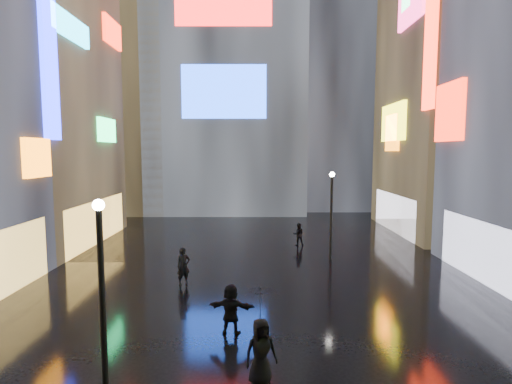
{
  "coord_description": "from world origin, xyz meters",
  "views": [
    {
      "loc": [
        -0.01,
        -1.5,
        6.37
      ],
      "look_at": [
        0.0,
        12.0,
        5.0
      ],
      "focal_mm": 28.0,
      "sensor_mm": 36.0,
      "label": 1
    }
  ],
  "objects": [
    {
      "name": "pedestrian_5",
      "position": [
        -0.88,
        11.92,
        0.89
      ],
      "size": [
        1.72,
        0.78,
        1.78
      ],
      "primitive_type": "imported",
      "rotation": [
        0.0,
        0.0,
        2.99
      ],
      "color": "black",
      "rests_on": "ground"
    },
    {
      "name": "lamp_far",
      "position": [
        4.42,
        21.54,
        2.94
      ],
      "size": [
        0.3,
        0.3,
        5.2
      ],
      "color": "black",
      "rests_on": "ground"
    },
    {
      "name": "tower_flank_left",
      "position": [
        -14.0,
        42.0,
        13.0
      ],
      "size": [
        10.0,
        10.0,
        26.0
      ],
      "primitive_type": "cube",
      "color": "black",
      "rests_on": "ground"
    },
    {
      "name": "building_right_far",
      "position": [
        15.98,
        30.0,
        13.98
      ],
      "size": [
        10.28,
        12.0,
        28.0
      ],
      "color": "black",
      "rests_on": "ground"
    },
    {
      "name": "lamp_near",
      "position": [
        -3.91,
        8.29,
        2.94
      ],
      "size": [
        0.3,
        0.3,
        5.2
      ],
      "color": "black",
      "rests_on": "ground"
    },
    {
      "name": "tower_flank_right",
      "position": [
        9.0,
        46.0,
        17.0
      ],
      "size": [
        12.0,
        12.0,
        34.0
      ],
      "primitive_type": "cube",
      "color": "black",
      "rests_on": "ground"
    },
    {
      "name": "pedestrian_4",
      "position": [
        0.13,
        8.9,
        0.92
      ],
      "size": [
        1.04,
        0.84,
        1.84
      ],
      "primitive_type": "imported",
      "rotation": [
        0.0,
        0.0,
        0.32
      ],
      "color": "black",
      "rests_on": "ground"
    },
    {
      "name": "pedestrian_7",
      "position": [
        2.9,
        25.17,
        0.76
      ],
      "size": [
        0.75,
        0.59,
        1.52
      ],
      "primitive_type": "imported",
      "rotation": [
        0.0,
        0.0,
        3.16
      ],
      "color": "black",
      "rests_on": "ground"
    },
    {
      "name": "tower_main",
      "position": [
        -3.0,
        43.97,
        21.01
      ],
      "size": [
        16.0,
        14.2,
        42.0
      ],
      "color": "black",
      "rests_on": "ground"
    },
    {
      "name": "ground",
      "position": [
        0.0,
        20.0,
        0.0
      ],
      "size": [
        140.0,
        140.0,
        0.0
      ],
      "primitive_type": "plane",
      "color": "black",
      "rests_on": "ground"
    },
    {
      "name": "building_left_far",
      "position": [
        -15.98,
        26.0,
        10.98
      ],
      "size": [
        10.28,
        12.0,
        22.0
      ],
      "color": "black",
      "rests_on": "ground"
    },
    {
      "name": "umbrella_2",
      "position": [
        0.13,
        8.9,
        2.29
      ],
      "size": [
        1.4,
        1.4,
        0.9
      ],
      "primitive_type": "imported",
      "rotation": [
        0.0,
        0.0,
        0.87
      ],
      "color": "black",
      "rests_on": "pedestrian_4"
    },
    {
      "name": "pedestrian_6",
      "position": [
        -3.47,
        17.13,
        0.9
      ],
      "size": [
        0.78,
        0.71,
        1.8
      ],
      "primitive_type": "imported",
      "rotation": [
        0.0,
        0.0,
        0.56
      ],
      "color": "black",
      "rests_on": "ground"
    }
  ]
}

